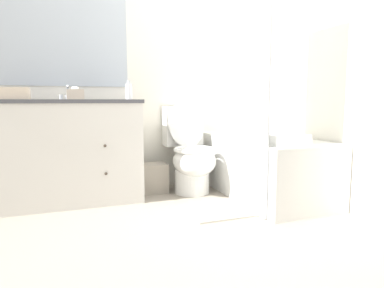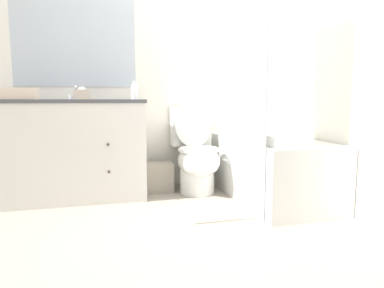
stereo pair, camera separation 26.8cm
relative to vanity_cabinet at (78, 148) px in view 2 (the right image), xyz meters
The scene contains 14 objects.
ground_plane 1.48m from the vanity_cabinet, 60.00° to the right, with size 14.00×14.00×0.00m, color gray.
wall_back 1.11m from the vanity_cabinet, 23.00° to the left, with size 8.00×0.06×2.50m.
wall_right 2.23m from the vanity_cabinet, 13.26° to the right, with size 0.05×2.50×2.50m.
vanity_cabinet is the anchor object (origin of this frame).
sink_faucet 0.50m from the vanity_cabinet, 90.00° to the left, with size 0.14×0.12×0.12m.
toilet 1.07m from the vanity_cabinet, ahead, with size 0.38×0.65×0.86m.
bathtub 1.71m from the vanity_cabinet, 13.86° to the right, with size 0.67×1.36×0.53m.
shower_curtain 1.62m from the vanity_cabinet, 30.18° to the right, with size 0.01×0.47×2.03m.
wastebasket 0.79m from the vanity_cabinet, ahead, with size 0.26×0.22×0.27m.
tissue_box 0.47m from the vanity_cabinet, ahead, with size 0.14×0.12×0.11m.
soap_dispenser 0.71m from the vanity_cabinet, ahead, with size 0.06×0.06×0.17m.
hand_towel_folded 0.64m from the vanity_cabinet, 159.12° to the right, with size 0.27×0.17×0.09m.
bath_towel_folded 1.76m from the vanity_cabinet, 29.31° to the right, with size 0.31×0.25×0.08m.
bath_mat 1.37m from the vanity_cabinet, 33.83° to the right, with size 0.52×0.37×0.02m.
Camera 2 is at (-0.48, -1.91, 0.86)m, focal length 32.00 mm.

